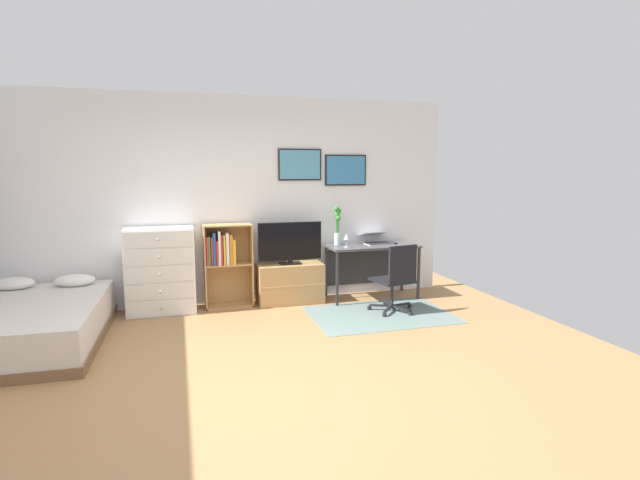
{
  "coord_description": "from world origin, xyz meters",
  "views": [
    {
      "loc": [
        -0.59,
        -4.01,
        1.77
      ],
      "look_at": [
        1.03,
        1.5,
        0.93
      ],
      "focal_mm": 27.32,
      "sensor_mm": 36.0,
      "label": 1
    }
  ],
  "objects_px": {
    "desk": "(370,254)",
    "computer_mouse": "(395,243)",
    "bookshelf": "(225,258)",
    "wine_glass": "(346,237)",
    "laptop": "(375,239)",
    "dresser": "(161,271)",
    "tv_stand": "(290,283)",
    "office_chair": "(397,277)",
    "television": "(290,243)",
    "bamboo_vase": "(338,226)",
    "bed": "(26,324)"
  },
  "relations": [
    {
      "from": "dresser",
      "to": "desk",
      "type": "xyz_separation_m",
      "value": [
        2.76,
        0.01,
        0.07
      ]
    },
    {
      "from": "television",
      "to": "office_chair",
      "type": "xyz_separation_m",
      "value": [
        1.15,
        -0.82,
        -0.34
      ]
    },
    {
      "from": "tv_stand",
      "to": "desk",
      "type": "bearing_deg",
      "value": -0.21
    },
    {
      "from": "dresser",
      "to": "computer_mouse",
      "type": "height_order",
      "value": "dresser"
    },
    {
      "from": "bookshelf",
      "to": "bamboo_vase",
      "type": "xyz_separation_m",
      "value": [
        1.53,
        0.02,
        0.36
      ]
    },
    {
      "from": "desk",
      "to": "computer_mouse",
      "type": "distance_m",
      "value": 0.38
    },
    {
      "from": "bed",
      "to": "dresser",
      "type": "relative_size",
      "value": 1.94
    },
    {
      "from": "bed",
      "to": "computer_mouse",
      "type": "bearing_deg",
      "value": 10.92
    },
    {
      "from": "tv_stand",
      "to": "office_chair",
      "type": "relative_size",
      "value": 1.0
    },
    {
      "from": "tv_stand",
      "to": "wine_glass",
      "type": "bearing_deg",
      "value": -13.64
    },
    {
      "from": "bed",
      "to": "laptop",
      "type": "distance_m",
      "value": 4.27
    },
    {
      "from": "tv_stand",
      "to": "desk",
      "type": "relative_size",
      "value": 0.7
    },
    {
      "from": "bed",
      "to": "computer_mouse",
      "type": "height_order",
      "value": "computer_mouse"
    },
    {
      "from": "tv_stand",
      "to": "computer_mouse",
      "type": "xyz_separation_m",
      "value": [
        1.48,
        -0.08,
        0.49
      ]
    },
    {
      "from": "television",
      "to": "wine_glass",
      "type": "height_order",
      "value": "television"
    },
    {
      "from": "tv_stand",
      "to": "bookshelf",
      "type": "bearing_deg",
      "value": 176.77
    },
    {
      "from": "desk",
      "to": "laptop",
      "type": "xyz_separation_m",
      "value": [
        0.1,
        0.04,
        0.2
      ]
    },
    {
      "from": "tv_stand",
      "to": "bamboo_vase",
      "type": "bearing_deg",
      "value": 5.37
    },
    {
      "from": "wine_glass",
      "to": "desk",
      "type": "bearing_deg",
      "value": 23.0
    },
    {
      "from": "bookshelf",
      "to": "television",
      "type": "bearing_deg",
      "value": -4.74
    },
    {
      "from": "television",
      "to": "office_chair",
      "type": "relative_size",
      "value": 0.98
    },
    {
      "from": "office_chair",
      "to": "wine_glass",
      "type": "relative_size",
      "value": 4.78
    },
    {
      "from": "desk",
      "to": "bamboo_vase",
      "type": "relative_size",
      "value": 2.33
    },
    {
      "from": "bed",
      "to": "computer_mouse",
      "type": "relative_size",
      "value": 19.77
    },
    {
      "from": "office_chair",
      "to": "wine_glass",
      "type": "height_order",
      "value": "wine_glass"
    },
    {
      "from": "desk",
      "to": "bed",
      "type": "bearing_deg",
      "value": -168.75
    },
    {
      "from": "dresser",
      "to": "wine_glass",
      "type": "xyz_separation_m",
      "value": [
        2.36,
        -0.16,
        0.35
      ]
    },
    {
      "from": "bed",
      "to": "laptop",
      "type": "height_order",
      "value": "laptop"
    },
    {
      "from": "bookshelf",
      "to": "computer_mouse",
      "type": "relative_size",
      "value": 10.28
    },
    {
      "from": "office_chair",
      "to": "wine_glass",
      "type": "xyz_separation_m",
      "value": [
        -0.42,
        0.66,
        0.42
      ]
    },
    {
      "from": "tv_stand",
      "to": "wine_glass",
      "type": "height_order",
      "value": "wine_glass"
    },
    {
      "from": "office_chair",
      "to": "laptop",
      "type": "relative_size",
      "value": 2.0
    },
    {
      "from": "laptop",
      "to": "wine_glass",
      "type": "relative_size",
      "value": 2.38
    },
    {
      "from": "television",
      "to": "computer_mouse",
      "type": "bearing_deg",
      "value": -2.05
    },
    {
      "from": "bed",
      "to": "bookshelf",
      "type": "relative_size",
      "value": 1.92
    },
    {
      "from": "bed",
      "to": "wine_glass",
      "type": "height_order",
      "value": "wine_glass"
    },
    {
      "from": "bookshelf",
      "to": "wine_glass",
      "type": "bearing_deg",
      "value": -8.12
    },
    {
      "from": "computer_mouse",
      "to": "desk",
      "type": "bearing_deg",
      "value": 168.25
    },
    {
      "from": "laptop",
      "to": "wine_glass",
      "type": "distance_m",
      "value": 0.55
    },
    {
      "from": "laptop",
      "to": "computer_mouse",
      "type": "xyz_separation_m",
      "value": [
        0.25,
        -0.11,
        -0.05
      ]
    },
    {
      "from": "laptop",
      "to": "computer_mouse",
      "type": "distance_m",
      "value": 0.27
    },
    {
      "from": "laptop",
      "to": "desk",
      "type": "bearing_deg",
      "value": -163.57
    },
    {
      "from": "laptop",
      "to": "dresser",
      "type": "bearing_deg",
      "value": 175.65
    },
    {
      "from": "dresser",
      "to": "laptop",
      "type": "relative_size",
      "value": 2.47
    },
    {
      "from": "office_chair",
      "to": "dresser",
      "type": "bearing_deg",
      "value": 151.96
    },
    {
      "from": "dresser",
      "to": "desk",
      "type": "height_order",
      "value": "dresser"
    },
    {
      "from": "bamboo_vase",
      "to": "desk",
      "type": "bearing_deg",
      "value": -8.64
    },
    {
      "from": "office_chair",
      "to": "bamboo_vase",
      "type": "relative_size",
      "value": 1.63
    },
    {
      "from": "office_chair",
      "to": "tv_stand",
      "type": "bearing_deg",
      "value": 132.37
    },
    {
      "from": "desk",
      "to": "office_chair",
      "type": "relative_size",
      "value": 1.43
    }
  ]
}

